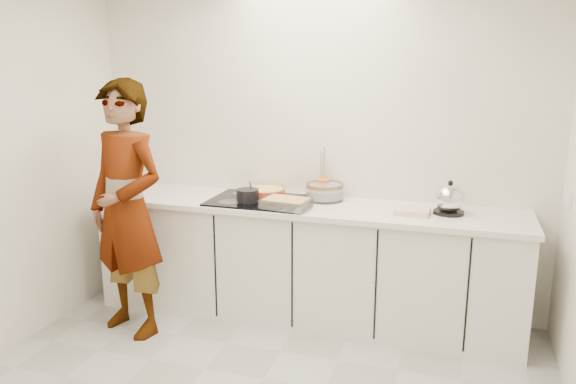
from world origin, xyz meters
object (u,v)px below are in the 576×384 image
(hob, at_px, (258,200))
(mixing_bowl, at_px, (325,192))
(baking_dish, at_px, (286,202))
(kettle, at_px, (449,200))
(saucepan, at_px, (248,195))
(cook, at_px, (127,210))
(utensil_crock, at_px, (323,188))
(tart_dish, at_px, (266,191))

(hob, distance_m, mixing_bowl, 0.51)
(baking_dish, height_order, kettle, kettle)
(mixing_bowl, bearing_deg, kettle, -7.78)
(saucepan, xyz_separation_m, cook, (-0.74, -0.46, -0.05))
(kettle, relative_size, utensil_crock, 1.66)
(hob, height_order, kettle, kettle)
(kettle, distance_m, cook, 2.27)
(hob, relative_size, tart_dish, 2.27)
(baking_dish, bearing_deg, tart_dish, 130.25)
(hob, relative_size, mixing_bowl, 2.00)
(tart_dish, bearing_deg, utensil_crock, 14.56)
(baking_dish, distance_m, mixing_bowl, 0.40)
(tart_dish, height_order, mixing_bowl, mixing_bowl)
(baking_dish, relative_size, mixing_bowl, 0.99)
(saucepan, height_order, cook, cook)
(saucepan, height_order, kettle, kettle)
(mixing_bowl, xyz_separation_m, cook, (-1.27, -0.73, -0.05))
(kettle, bearing_deg, saucepan, -174.55)
(utensil_crock, bearing_deg, hob, -148.03)
(hob, relative_size, kettle, 3.00)
(cook, bearing_deg, kettle, 32.24)
(utensil_crock, xyz_separation_m, cook, (-1.23, -0.82, -0.06))
(baking_dish, relative_size, kettle, 1.48)
(saucepan, bearing_deg, kettle, 5.45)
(saucepan, relative_size, cook, 0.11)
(mixing_bowl, distance_m, cook, 1.46)
(tart_dish, relative_size, kettle, 1.32)
(cook, bearing_deg, saucepan, 49.00)
(kettle, relative_size, cook, 0.13)
(tart_dish, bearing_deg, kettle, -4.30)
(mixing_bowl, height_order, cook, cook)
(saucepan, distance_m, baking_dish, 0.34)
(baking_dish, xyz_separation_m, cook, (-1.06, -0.39, -0.04))
(mixing_bowl, xyz_separation_m, kettle, (0.92, -0.13, 0.04))
(tart_dish, xyz_separation_m, baking_dish, (0.27, -0.32, 0.01))
(hob, height_order, baking_dish, baking_dish)
(kettle, bearing_deg, mixing_bowl, 172.22)
(saucepan, xyz_separation_m, kettle, (1.45, 0.14, 0.04))
(baking_dish, bearing_deg, mixing_bowl, 59.37)
(tart_dish, distance_m, baking_dish, 0.42)
(saucepan, xyz_separation_m, baking_dish, (0.33, -0.08, -0.01))
(kettle, bearing_deg, cook, -164.58)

